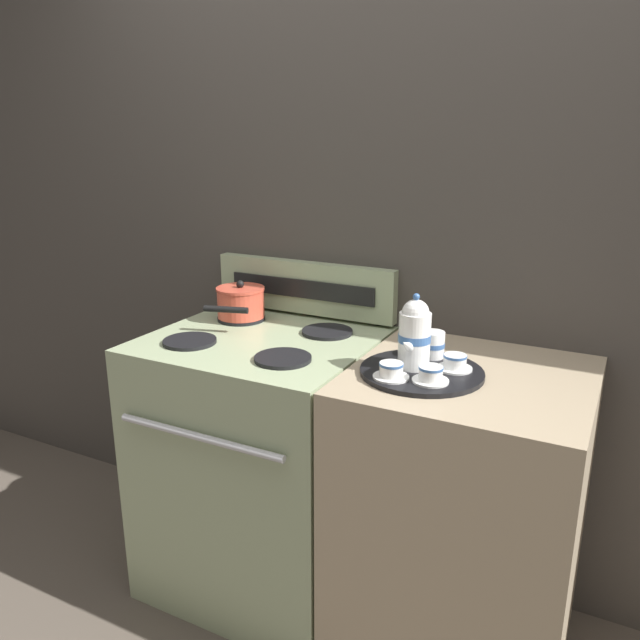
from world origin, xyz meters
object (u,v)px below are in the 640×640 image
(teacup_left, at_px, (431,374))
(teapot, at_px, (414,334))
(creamer_jug, at_px, (433,344))
(teacup_right, at_px, (391,371))
(teacup_front, at_px, (455,362))
(stove, at_px, (264,462))
(saucepan, at_px, (241,302))
(serving_tray, at_px, (422,372))

(teacup_left, bearing_deg, teapot, 133.51)
(teapot, xyz_separation_m, teacup_left, (0.08, -0.08, -0.08))
(teapot, bearing_deg, creamer_jug, 78.99)
(teapot, bearing_deg, teacup_left, -46.49)
(teacup_right, relative_size, teacup_front, 1.00)
(teacup_right, bearing_deg, teacup_front, 46.54)
(stove, bearing_deg, creamer_jug, 4.91)
(saucepan, relative_size, teapot, 1.27)
(serving_tray, distance_m, teacup_right, 0.12)
(stove, distance_m, creamer_jug, 0.78)
(stove, height_order, creamer_jug, creamer_jug)
(saucepan, distance_m, teacup_left, 0.86)
(stove, bearing_deg, saucepan, 140.27)
(teapot, height_order, teacup_front, teapot)
(stove, relative_size, teacup_left, 9.49)
(teacup_right, height_order, creamer_jug, creamer_jug)
(teacup_right, distance_m, teacup_front, 0.20)
(serving_tray, relative_size, creamer_jug, 4.47)
(teacup_left, relative_size, creamer_jug, 1.27)
(teacup_right, bearing_deg, saucepan, 156.22)
(saucepan, height_order, teacup_left, saucepan)
(teacup_front, distance_m, creamer_jug, 0.11)
(teacup_front, bearing_deg, saucepan, 168.81)
(saucepan, relative_size, teacup_front, 2.76)
(serving_tray, height_order, teapot, teapot)
(stove, distance_m, saucepan, 0.58)
(teacup_left, xyz_separation_m, teacup_right, (-0.10, -0.02, 0.00))
(saucepan, distance_m, creamer_jug, 0.76)
(serving_tray, relative_size, teacup_front, 3.51)
(teapot, distance_m, teacup_right, 0.13)
(teacup_left, xyz_separation_m, creamer_jug, (-0.06, 0.19, 0.02))
(teacup_right, height_order, teacup_front, same)
(saucepan, distance_m, teacup_front, 0.86)
(stove, xyz_separation_m, teacup_left, (0.63, -0.14, 0.50))
(stove, bearing_deg, teacup_front, -1.78)
(creamer_jug, bearing_deg, teacup_left, -73.64)
(teapot, bearing_deg, saucepan, 164.29)
(saucepan, distance_m, serving_tray, 0.79)
(teacup_left, bearing_deg, teacup_right, -167.43)
(saucepan, height_order, teacup_right, saucepan)
(stove, xyz_separation_m, teacup_right, (0.53, -0.17, 0.50))
(serving_tray, bearing_deg, stove, 173.62)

